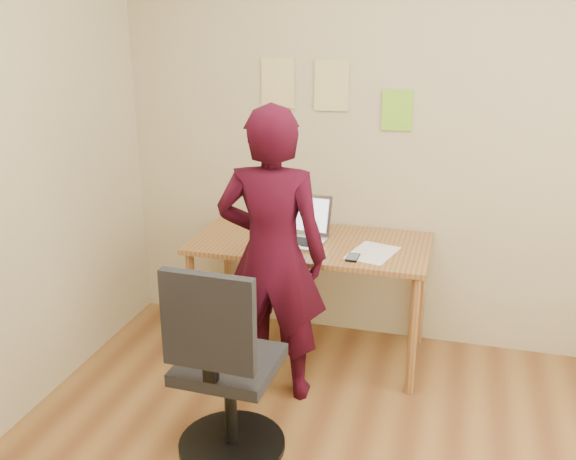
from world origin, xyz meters
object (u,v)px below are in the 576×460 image
(phone, at_px, (353,257))
(office_chair, at_px, (224,377))
(person, at_px, (272,256))
(desk, at_px, (310,255))
(laptop, at_px, (297,231))

(phone, distance_m, office_chair, 1.02)
(person, bearing_deg, desk, -106.52)
(desk, xyz_separation_m, laptop, (-0.08, 0.00, 0.14))
(phone, height_order, person, person)
(office_chair, height_order, person, person)
(person, bearing_deg, phone, -151.18)
(laptop, xyz_separation_m, phone, (0.37, -0.21, -0.05))
(desk, xyz_separation_m, person, (-0.10, -0.47, 0.15))
(laptop, height_order, office_chair, office_chair)
(office_chair, bearing_deg, laptop, 88.49)
(desk, height_order, person, person)
(laptop, xyz_separation_m, person, (-0.02, -0.47, 0.01))
(desk, bearing_deg, office_chair, -97.82)
(desk, distance_m, office_chair, 1.11)
(office_chair, bearing_deg, desk, 84.14)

